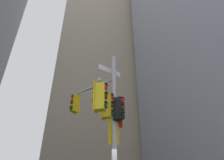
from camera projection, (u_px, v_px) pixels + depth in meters
building_tower_right at (223, 30)px, 20.98m from camera, size 15.74×15.74×33.07m
building_mid_block at (100, 62)px, 34.07m from camera, size 14.56×14.56×40.93m
signal_pole_assembly at (105, 111)px, 8.32m from camera, size 2.52×4.89×7.22m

